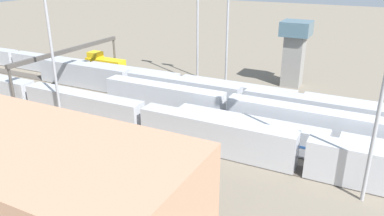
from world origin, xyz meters
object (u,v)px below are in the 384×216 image
(train_on_track_3, at_px, (226,109))
(train_on_track_0, at_px, (105,65))
(train_on_track_4, at_px, (333,147))
(light_mast_0, at_px, (198,3))
(train_on_track_2, at_px, (243,101))
(signal_gantry, at_px, (69,54))
(light_mast_1, at_px, (46,8))
(train_on_track_1, at_px, (174,83))
(control_tower, at_px, (294,49))
(train_on_track_5, at_px, (143,120))
(light_mast_2, at_px, (228,4))

(train_on_track_3, relative_size, train_on_track_0, 4.72)
(train_on_track_4, bearing_deg, light_mast_0, -36.34)
(train_on_track_2, xyz_separation_m, train_on_track_0, (38.83, -10.00, -0.46))
(signal_gantry, bearing_deg, light_mast_1, 127.58)
(train_on_track_0, distance_m, light_mast_1, 34.85)
(train_on_track_0, xyz_separation_m, signal_gantry, (-1.51, 12.50, 5.40))
(train_on_track_1, height_order, control_tower, control_tower)
(control_tower, bearing_deg, train_on_track_5, 68.09)
(train_on_track_5, bearing_deg, signal_gantry, -25.34)
(light_mast_0, height_order, light_mast_1, light_mast_1)
(signal_gantry, height_order, control_tower, control_tower)
(train_on_track_2, distance_m, train_on_track_3, 5.13)
(train_on_track_2, height_order, train_on_track_4, train_on_track_2)
(train_on_track_1, relative_size, light_mast_0, 5.07)
(train_on_track_5, relative_size, light_mast_0, 3.49)
(train_on_track_2, distance_m, train_on_track_1, 17.54)
(train_on_track_1, bearing_deg, train_on_track_0, -12.79)
(train_on_track_1, height_order, light_mast_0, light_mast_0)
(train_on_track_3, xyz_separation_m, light_mast_1, (24.60, 12.54, 16.41))
(train_on_track_5, xyz_separation_m, train_on_track_0, (27.91, -25.00, -0.46))
(train_on_track_1, distance_m, light_mast_2, 19.24)
(train_on_track_5, xyz_separation_m, train_on_track_2, (-10.92, -15.00, 0.00))
(train_on_track_2, height_order, train_on_track_3, same)
(train_on_track_1, xyz_separation_m, light_mast_2, (-8.27, -7.92, 15.46))
(train_on_track_3, relative_size, signal_gantry, 1.57)
(light_mast_2, height_order, control_tower, light_mast_2)
(train_on_track_3, distance_m, train_on_track_4, 18.39)
(train_on_track_2, bearing_deg, train_on_track_0, -14.44)
(train_on_track_3, xyz_separation_m, train_on_track_4, (-17.69, 5.00, -0.63))
(train_on_track_3, distance_m, light_mast_0, 27.96)
(train_on_track_5, distance_m, train_on_track_1, 20.86)
(train_on_track_4, bearing_deg, train_on_track_3, -15.79)
(train_on_track_3, distance_m, train_on_track_1, 18.59)
(train_on_track_4, height_order, control_tower, control_tower)
(train_on_track_5, xyz_separation_m, light_mast_1, (14.83, 2.54, 16.41))
(train_on_track_4, bearing_deg, train_on_track_1, -24.22)
(train_on_track_0, bearing_deg, light_mast_0, -170.89)
(train_on_track_5, bearing_deg, light_mast_2, -94.88)
(train_on_track_3, relative_size, train_on_track_1, 0.34)
(train_on_track_4, distance_m, light_mast_2, 37.36)
(train_on_track_3, distance_m, train_on_track_0, 40.56)
(light_mast_0, bearing_deg, train_on_track_1, 82.70)
(light_mast_1, height_order, control_tower, light_mast_1)
(train_on_track_3, bearing_deg, train_on_track_0, -21.71)
(train_on_track_3, height_order, signal_gantry, signal_gantry)
(light_mast_1, xyz_separation_m, light_mast_2, (-17.21, -30.47, -1.50))
(train_on_track_2, bearing_deg, train_on_track_3, 77.07)
(light_mast_0, relative_size, signal_gantry, 0.91)
(train_on_track_0, bearing_deg, train_on_track_5, 138.15)
(light_mast_0, bearing_deg, train_on_track_2, 138.86)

